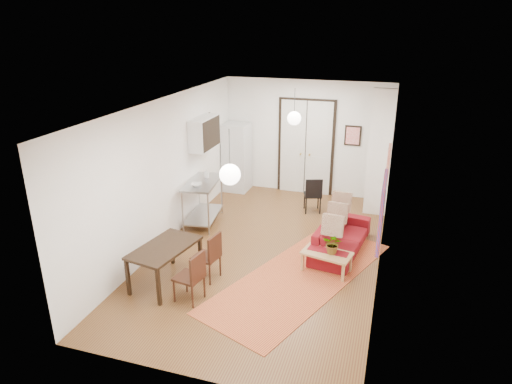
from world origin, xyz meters
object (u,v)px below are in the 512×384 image
(coffee_table, at_px, (327,255))
(dining_table, at_px, (165,251))
(dining_chair_near, at_px, (208,250))
(black_side_chair, at_px, (313,190))
(fridge, at_px, (237,157))
(sofa, at_px, (341,237))
(dining_chair_far, at_px, (191,270))
(kitchen_counter, at_px, (203,196))

(coffee_table, distance_m, dining_table, 2.85)
(dining_chair_near, xyz_separation_m, black_side_chair, (1.21, 3.48, -0.00))
(dining_table, xyz_separation_m, black_side_chair, (1.81, 3.92, -0.13))
(coffee_table, bearing_deg, black_side_chair, 105.66)
(fridge, height_order, dining_chair_near, fridge)
(dining_table, bearing_deg, black_side_chair, 65.24)
(coffee_table, distance_m, fridge, 4.62)
(sofa, height_order, dining_table, dining_table)
(dining_table, height_order, dining_chair_near, dining_chair_near)
(dining_chair_near, bearing_deg, black_side_chair, 170.99)
(dining_chair_far, distance_m, black_side_chair, 4.35)
(coffee_table, relative_size, dining_chair_far, 1.09)
(sofa, xyz_separation_m, dining_chair_far, (-2.11, -2.36, 0.22))
(dining_table, bearing_deg, fridge, 94.63)
(coffee_table, bearing_deg, dining_table, -155.10)
(kitchen_counter, xyz_separation_m, dining_table, (0.38, -2.48, -0.02))
(dining_chair_near, bearing_deg, dining_chair_far, 10.10)
(dining_chair_far, xyz_separation_m, black_side_chair, (1.21, 4.18, -0.00))
(sofa, height_order, fridge, fridge)
(kitchen_counter, distance_m, fridge, 2.24)
(dining_chair_far, height_order, black_side_chair, dining_chair_far)
(fridge, relative_size, dining_chair_near, 2.05)
(fridge, bearing_deg, dining_chair_far, -77.93)
(kitchen_counter, height_order, black_side_chair, kitchen_counter)
(dining_table, bearing_deg, dining_chair_far, -23.84)
(sofa, distance_m, kitchen_counter, 3.13)
(sofa, bearing_deg, fridge, 57.83)
(dining_table, relative_size, dining_chair_far, 1.58)
(dining_table, relative_size, dining_chair_near, 1.58)
(coffee_table, xyz_separation_m, kitchen_counter, (-2.95, 1.28, 0.31))
(kitchen_counter, relative_size, dining_chair_far, 1.56)
(dining_chair_near, relative_size, black_side_chair, 1.02)
(fridge, bearing_deg, dining_table, -84.46)
(black_side_chair, bearing_deg, fridge, -37.98)
(dining_table, distance_m, dining_chair_near, 0.75)
(coffee_table, xyz_separation_m, fridge, (-2.95, 3.51, 0.56))
(coffee_table, height_order, dining_table, dining_table)
(fridge, height_order, dining_table, fridge)
(coffee_table, height_order, black_side_chair, black_side_chair)
(coffee_table, relative_size, kitchen_counter, 0.70)
(coffee_table, bearing_deg, fridge, 130.06)
(sofa, distance_m, dining_chair_far, 3.17)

